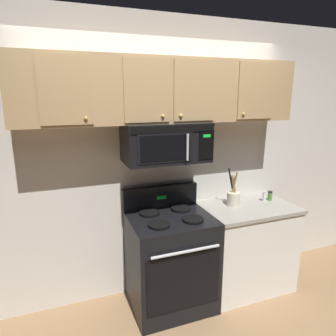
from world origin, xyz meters
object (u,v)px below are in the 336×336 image
Objects in this scene: over_range_microwave at (166,142)px; utensil_crock_cream at (233,197)px; salt_shaker at (264,196)px; stove_range at (170,260)px; spice_jar at (270,196)px.

over_range_microwave is 0.92m from utensil_crock_cream.
stove_range is at bearing -177.14° from salt_shaker.
salt_shaker is (1.08, -0.06, -0.62)m from over_range_microwave.
stove_range is 1.25m from spice_jar.
over_range_microwave is 1.31m from spice_jar.
utensil_crock_cream reaches higher than salt_shaker.
stove_range is at bearing -89.86° from over_range_microwave.
utensil_crock_cream is 0.45m from spice_jar.
salt_shaker is (0.37, -0.02, -0.03)m from utensil_crock_cream.
utensil_crock_cream is (0.71, -0.05, -0.59)m from over_range_microwave.
utensil_crock_cream is 0.37m from salt_shaker.
salt_shaker is at bearing -2.67° from utensil_crock_cream.
over_range_microwave is 7.06× the size of salt_shaker.
over_range_microwave reaches higher than utensil_crock_cream.
over_range_microwave is at bearing 176.33° from utensil_crock_cream.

